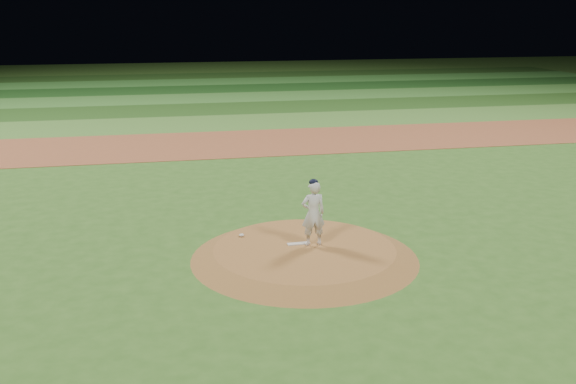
% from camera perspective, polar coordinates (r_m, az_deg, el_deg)
% --- Properties ---
extents(ground, '(120.00, 120.00, 0.00)m').
position_cam_1_polar(ground, '(15.64, 1.48, -5.86)').
color(ground, '#335F1E').
rests_on(ground, ground).
extents(infield_dirt_band, '(70.00, 6.00, 0.02)m').
position_cam_1_polar(infield_dirt_band, '(28.92, -4.78, 4.34)').
color(infield_dirt_band, brown).
rests_on(infield_dirt_band, ground).
extents(outfield_stripe_0, '(70.00, 5.00, 0.02)m').
position_cam_1_polar(outfield_stripe_0, '(34.30, -5.90, 6.15)').
color(outfield_stripe_0, '#41752A').
rests_on(outfield_stripe_0, ground).
extents(outfield_stripe_1, '(70.00, 5.00, 0.02)m').
position_cam_1_polar(outfield_stripe_1, '(39.21, -6.66, 7.36)').
color(outfield_stripe_1, '#224A18').
rests_on(outfield_stripe_1, ground).
extents(outfield_stripe_2, '(70.00, 5.00, 0.02)m').
position_cam_1_polar(outfield_stripe_2, '(44.15, -7.25, 8.30)').
color(outfield_stripe_2, '#3A792C').
rests_on(outfield_stripe_2, ground).
extents(outfield_stripe_3, '(70.00, 5.00, 0.02)m').
position_cam_1_polar(outfield_stripe_3, '(49.09, -7.72, 9.05)').
color(outfield_stripe_3, '#194616').
rests_on(outfield_stripe_3, ground).
extents(outfield_stripe_4, '(70.00, 5.00, 0.02)m').
position_cam_1_polar(outfield_stripe_4, '(54.05, -8.11, 9.66)').
color(outfield_stripe_4, '#357C2D').
rests_on(outfield_stripe_4, ground).
extents(outfield_stripe_5, '(70.00, 5.00, 0.02)m').
position_cam_1_polar(outfield_stripe_5, '(59.02, -8.43, 10.17)').
color(outfield_stripe_5, '#224A17').
rests_on(outfield_stripe_5, ground).
extents(pitchers_mound, '(5.50, 5.50, 0.25)m').
position_cam_1_polar(pitchers_mound, '(15.59, 1.48, -5.43)').
color(pitchers_mound, '#905D2C').
rests_on(pitchers_mound, ground).
extents(pitching_rubber, '(0.56, 0.16, 0.03)m').
position_cam_1_polar(pitching_rubber, '(15.80, 0.95, -4.61)').
color(pitching_rubber, silver).
rests_on(pitching_rubber, pitchers_mound).
extents(rosin_bag, '(0.13, 0.13, 0.07)m').
position_cam_1_polar(rosin_bag, '(16.34, -4.16, -3.85)').
color(rosin_bag, beige).
rests_on(rosin_bag, pitchers_mound).
extents(pitcher_on_mound, '(0.60, 0.41, 1.67)m').
position_cam_1_polar(pitcher_on_mound, '(15.50, 2.26, -1.87)').
color(pitcher_on_mound, silver).
rests_on(pitcher_on_mound, pitchers_mound).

